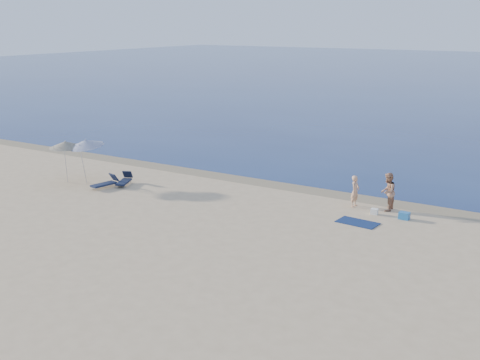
% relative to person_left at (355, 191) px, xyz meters
% --- Properties ---
extents(wet_sand_strip, '(240.00, 1.60, 0.00)m').
position_rel_person_left_xyz_m(wet_sand_strip, '(-4.09, 1.55, -0.78)').
color(wet_sand_strip, '#847254').
rests_on(wet_sand_strip, ground).
extents(person_left, '(0.41, 0.59, 1.57)m').
position_rel_person_left_xyz_m(person_left, '(0.00, 0.00, 0.00)').
color(person_left, tan).
rests_on(person_left, ground).
extents(person_right, '(0.76, 0.95, 1.87)m').
position_rel_person_left_xyz_m(person_right, '(1.57, 0.20, 0.15)').
color(person_right, '#AF7A5C').
rests_on(person_right, ground).
extents(beach_towel, '(1.92, 1.17, 0.03)m').
position_rel_person_left_xyz_m(beach_towel, '(1.05, -2.31, -0.77)').
color(beach_towel, '#0E1E48').
rests_on(beach_towel, ground).
extents(white_bag, '(0.34, 0.30, 0.27)m').
position_rel_person_left_xyz_m(white_bag, '(1.26, -0.70, -0.65)').
color(white_bag, white).
rests_on(white_bag, ground).
extents(blue_cooler, '(0.49, 0.36, 0.34)m').
position_rel_person_left_xyz_m(blue_cooler, '(2.69, -0.68, -0.61)').
color(blue_cooler, '#2067B0').
rests_on(blue_cooler, ground).
extents(umbrella_near, '(2.51, 2.53, 2.62)m').
position_rel_person_left_xyz_m(umbrella_near, '(-14.60, -3.60, 1.48)').
color(umbrella_near, silver).
rests_on(umbrella_near, ground).
extents(umbrella_far, '(1.90, 1.91, 2.46)m').
position_rel_person_left_xyz_m(umbrella_far, '(-15.62, -4.16, 1.40)').
color(umbrella_far, silver).
rests_on(umbrella_far, ground).
extents(lounger_left, '(1.09, 1.64, 0.69)m').
position_rel_person_left_xyz_m(lounger_left, '(-12.44, -2.95, -0.53)').
color(lounger_left, '#121A32').
rests_on(lounger_left, ground).
extents(lounger_right, '(0.81, 1.67, 0.71)m').
position_rel_person_left_xyz_m(lounger_right, '(-12.95, -3.92, -0.53)').
color(lounger_right, '#151F3B').
rests_on(lounger_right, ground).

